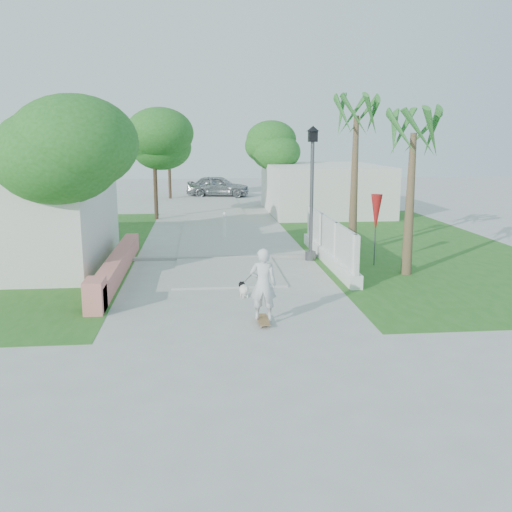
{
  "coord_description": "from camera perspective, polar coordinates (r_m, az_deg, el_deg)",
  "views": [
    {
      "loc": [
        -0.78,
        -13.09,
        4.07
      ],
      "look_at": [
        0.62,
        1.09,
        1.1
      ],
      "focal_mm": 40.0,
      "sensor_mm": 36.0,
      "label": 1
    }
  ],
  "objects": [
    {
      "name": "grass_right",
      "position": [
        22.84,
        14.4,
        1.15
      ],
      "size": [
        8.0,
        20.0,
        0.01
      ],
      "primitive_type": "cube",
      "color": "#28631F",
      "rests_on": "ground"
    },
    {
      "name": "building_right",
      "position": [
        31.94,
        6.71,
        6.73
      ],
      "size": [
        6.0,
        8.0,
        2.6
      ],
      "primitive_type": "cube",
      "color": "silver",
      "rests_on": "ground"
    },
    {
      "name": "curb",
      "position": [
        19.52,
        -3.21,
        -0.12
      ],
      "size": [
        6.5,
        0.25,
        0.1
      ],
      "primitive_type": "cube",
      "color": "#999993",
      "rests_on": "ground"
    },
    {
      "name": "palm_far",
      "position": [
        20.31,
        9.99,
        12.77
      ],
      "size": [
        1.8,
        1.8,
        5.3
      ],
      "color": "brown",
      "rests_on": "ground"
    },
    {
      "name": "grass_left",
      "position": [
        22.36,
        -21.66,
        0.46
      ],
      "size": [
        8.0,
        20.0,
        0.01
      ],
      "primitive_type": "cube",
      "color": "#28631F",
      "rests_on": "ground"
    },
    {
      "name": "tree_path_right",
      "position": [
        33.31,
        1.31,
        10.79
      ],
      "size": [
        3.0,
        3.0,
        4.79
      ],
      "color": "#4C3826",
      "rests_on": "ground"
    },
    {
      "name": "parked_car",
      "position": [
        40.17,
        -3.8,
        7.0
      ],
      "size": [
        4.55,
        2.41,
        1.47
      ],
      "primitive_type": "imported",
      "rotation": [
        0.0,
        0.0,
        1.41
      ],
      "color": "#A1A4A8",
      "rests_on": "ground"
    },
    {
      "name": "tree_path_far",
      "position": [
        39.12,
        -8.71,
        11.28
      ],
      "size": [
        3.2,
        3.2,
        5.17
      ],
      "color": "#4C3826",
      "rests_on": "ground"
    },
    {
      "name": "ground",
      "position": [
        13.73,
        -2.12,
        -5.48
      ],
      "size": [
        90.0,
        90.0,
        0.0
      ],
      "primitive_type": "plane",
      "color": "#B7B7B2",
      "rests_on": "ground"
    },
    {
      "name": "patio_umbrella",
      "position": [
        18.6,
        11.92,
        4.16
      ],
      "size": [
        0.36,
        0.36,
        2.3
      ],
      "color": "#59595E",
      "rests_on": "ground"
    },
    {
      "name": "path_strip",
      "position": [
        33.34,
        -4.24,
        4.79
      ],
      "size": [
        3.2,
        36.0,
        0.06
      ],
      "primitive_type": "cube",
      "color": "#B7B7B2",
      "rests_on": "ground"
    },
    {
      "name": "bollard",
      "position": [
        23.37,
        -3.15,
        3.18
      ],
      "size": [
        0.14,
        0.14,
        1.09
      ],
      "color": "white",
      "rests_on": "ground"
    },
    {
      "name": "tree_left_mid",
      "position": [
        22.08,
        -18.17,
        9.71
      ],
      "size": [
        3.2,
        3.2,
        4.85
      ],
      "color": "#4C3826",
      "rests_on": "ground"
    },
    {
      "name": "skateboarder",
      "position": [
        12.63,
        0.59,
        -2.84
      ],
      "size": [
        0.65,
        2.82,
        1.71
      ],
      "rotation": [
        0.0,
        0.0,
        2.96
      ],
      "color": "olive",
      "rests_on": "ground"
    },
    {
      "name": "palm_near",
      "position": [
        17.42,
        15.45,
        10.98
      ],
      "size": [
        1.8,
        1.8,
        4.7
      ],
      "color": "brown",
      "rests_on": "ground"
    },
    {
      "name": "tree_path_left",
      "position": [
        29.15,
        -10.13,
        11.11
      ],
      "size": [
        3.4,
        3.4,
        5.23
      ],
      "color": "#4C3826",
      "rests_on": "ground"
    },
    {
      "name": "lattice_fence",
      "position": [
        18.9,
        7.27,
        0.93
      ],
      "size": [
        0.35,
        7.0,
        1.5
      ],
      "color": "white",
      "rests_on": "ground"
    },
    {
      "name": "street_lamp",
      "position": [
        19.02,
        5.6,
        6.76
      ],
      "size": [
        0.44,
        0.44,
        4.44
      ],
      "color": "#59595E",
      "rests_on": "ground"
    },
    {
      "name": "pink_wall",
      "position": [
        17.24,
        -13.88,
        -1.16
      ],
      "size": [
        0.45,
        8.2,
        0.8
      ],
      "color": "#E18773",
      "rests_on": "ground"
    },
    {
      "name": "dog",
      "position": [
        14.83,
        -1.23,
        -3.3
      ],
      "size": [
        0.35,
        0.56,
        0.39
      ],
      "rotation": [
        0.0,
        0.0,
        0.24
      ],
      "color": "white",
      "rests_on": "ground"
    },
    {
      "name": "tree_left_near",
      "position": [
        16.49,
        -18.9,
        10.29
      ],
      "size": [
        3.6,
        3.6,
        5.28
      ],
      "color": "#4C3826",
      "rests_on": "ground"
    }
  ]
}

